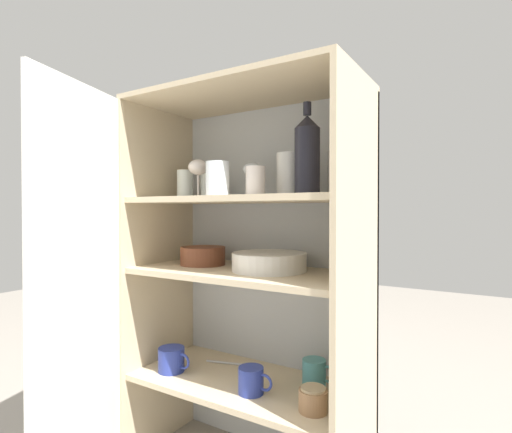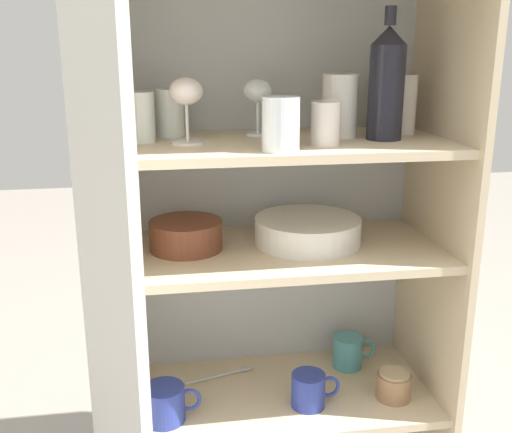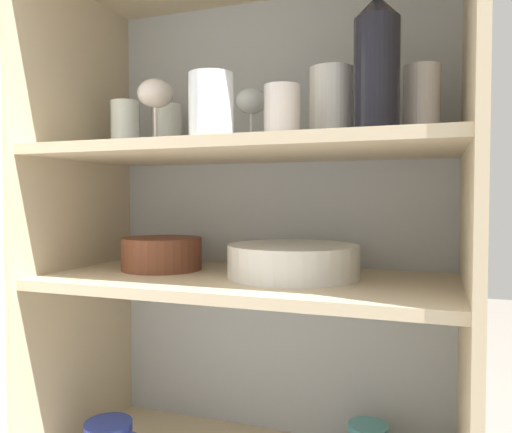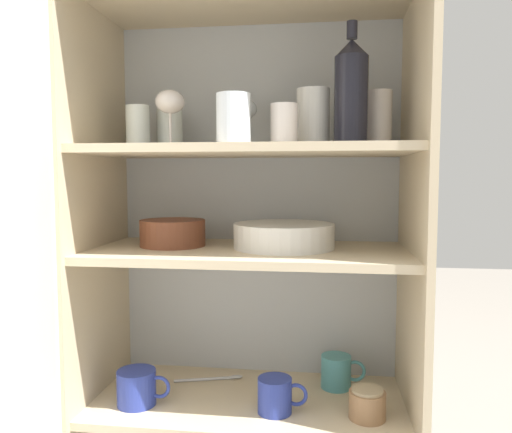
% 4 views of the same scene
% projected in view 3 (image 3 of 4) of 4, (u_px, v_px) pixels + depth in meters
% --- Properties ---
extents(cupboard_back_panel, '(0.82, 0.02, 1.32)m').
position_uv_depth(cupboard_back_panel, '(277.00, 288.00, 1.16)').
color(cupboard_back_panel, '#B2B7BC').
rests_on(cupboard_back_panel, ground_plane).
extents(cupboard_side_left, '(0.02, 0.41, 1.32)m').
position_uv_depth(cupboard_side_left, '(79.00, 292.00, 1.11)').
color(cupboard_side_left, '#CCB793').
rests_on(cupboard_side_left, ground_plane).
extents(cupboard_side_right, '(0.02, 0.41, 1.32)m').
position_uv_depth(cupboard_side_right, '(469.00, 322.00, 0.84)').
color(cupboard_side_right, '#CCB793').
rests_on(cupboard_side_right, ground_plane).
extents(shelf_board_middle, '(0.78, 0.37, 0.02)m').
position_uv_depth(shelf_board_middle, '(247.00, 282.00, 0.97)').
color(shelf_board_middle, beige).
extents(shelf_board_upper, '(0.78, 0.37, 0.02)m').
position_uv_depth(shelf_board_upper, '(247.00, 151.00, 0.97)').
color(shelf_board_upper, beige).
extents(tumbler_glass_0, '(0.07, 0.07, 0.11)m').
position_uv_depth(tumbler_glass_0, '(167.00, 129.00, 1.13)').
color(tumbler_glass_0, white).
rests_on(tumbler_glass_0, shelf_board_upper).
extents(tumbler_glass_1, '(0.08, 0.08, 0.14)m').
position_uv_depth(tumbler_glass_1, '(331.00, 107.00, 0.94)').
color(tumbler_glass_1, white).
rests_on(tumbler_glass_1, shelf_board_upper).
extents(tumbler_glass_2, '(0.07, 0.07, 0.14)m').
position_uv_depth(tumbler_glass_2, '(422.00, 104.00, 0.91)').
color(tumbler_glass_2, silver).
rests_on(tumbler_glass_2, shelf_board_upper).
extents(tumbler_glass_3, '(0.06, 0.06, 0.11)m').
position_uv_depth(tumbler_glass_3, '(125.00, 127.00, 1.09)').
color(tumbler_glass_3, white).
rests_on(tumbler_glass_3, shelf_board_upper).
extents(tumbler_glass_4, '(0.08, 0.08, 0.11)m').
position_uv_depth(tumbler_glass_4, '(211.00, 106.00, 0.84)').
color(tumbler_glass_4, white).
rests_on(tumbler_glass_4, shelf_board_upper).
extents(tumbler_glass_5, '(0.06, 0.06, 0.09)m').
position_uv_depth(tumbler_glass_5, '(282.00, 113.00, 0.86)').
color(tumbler_glass_5, silver).
rests_on(tumbler_glass_5, shelf_board_upper).
extents(wine_glass_0, '(0.07, 0.07, 0.13)m').
position_uv_depth(wine_glass_0, '(251.00, 105.00, 1.06)').
color(wine_glass_0, white).
rests_on(wine_glass_0, shelf_board_upper).
extents(wine_glass_1, '(0.07, 0.07, 0.14)m').
position_uv_depth(wine_glass_1, '(155.00, 99.00, 1.02)').
color(wine_glass_1, silver).
rests_on(wine_glass_1, shelf_board_upper).
extents(wine_bottle, '(0.08, 0.08, 0.29)m').
position_uv_depth(wine_bottle, '(377.00, 66.00, 0.86)').
color(wine_bottle, black).
rests_on(wine_bottle, shelf_board_upper).
extents(plate_stack_white, '(0.26, 0.26, 0.06)m').
position_uv_depth(plate_stack_white, '(293.00, 261.00, 0.97)').
color(plate_stack_white, silver).
rests_on(plate_stack_white, shelf_board_middle).
extents(mixing_bowl_large, '(0.17, 0.17, 0.07)m').
position_uv_depth(mixing_bowl_large, '(162.00, 252.00, 1.07)').
color(mixing_bowl_large, brown).
rests_on(mixing_bowl_large, shelf_board_middle).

